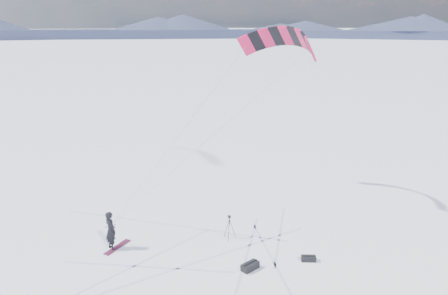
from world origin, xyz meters
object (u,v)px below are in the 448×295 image
snowboard (117,247)px  gear_bag_a (250,266)px  gear_bag_b (309,258)px  snowkiter (112,249)px  tripod (229,224)px

snowboard → gear_bag_a: bearing=-80.3°
snowboard → gear_bag_b: gear_bag_b is taller
snowkiter → tripod: (5.36, -1.73, 0.80)m
snowkiter → tripod: size_ratio=1.53×
gear_bag_a → snowkiter: bearing=121.7°
gear_bag_a → snowboard: bearing=120.2°
snowkiter → tripod: tripod is taller
snowkiter → snowboard: bearing=-106.4°
snowboard → gear_bag_a: 6.47m
snowboard → gear_bag_a: size_ratio=1.85×
snowboard → tripod: size_ratio=1.32×
snowboard → gear_bag_b: size_ratio=2.29×
gear_bag_a → gear_bag_b: bearing=-27.8°
snowboard → gear_bag_b: (7.20, -5.26, 0.11)m
snowboard → gear_bag_b: bearing=-70.9°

